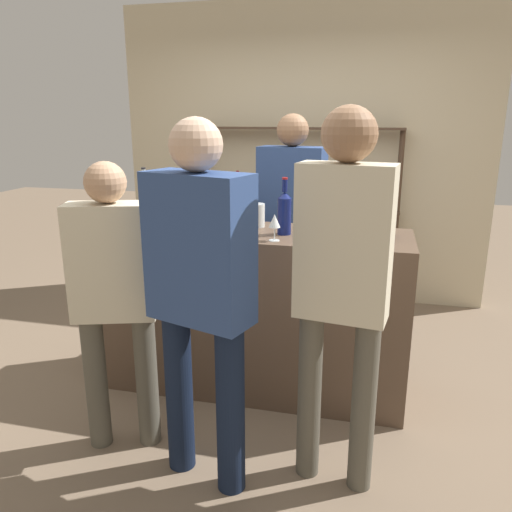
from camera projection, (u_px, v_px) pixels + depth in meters
name	position (u px, v px, depth m)	size (l,w,h in m)	color
ground_plane	(256.00, 383.00, 3.44)	(16.00, 16.00, 0.00)	#7A6651
bar_counter	(256.00, 311.00, 3.29)	(1.93, 0.61, 1.07)	brown
back_wall	(302.00, 156.00, 4.84)	(3.53, 0.12, 2.80)	beige
back_shelf	(298.00, 188.00, 4.75)	(1.89, 0.18, 1.67)	#4C3828
counter_bottle_0	(175.00, 205.00, 3.39)	(0.09, 0.09, 0.31)	silver
counter_bottle_1	(181.00, 209.00, 3.24)	(0.08, 0.08, 0.32)	#0F1956
counter_bottle_2	(145.00, 200.00, 3.43)	(0.08, 0.08, 0.37)	silver
counter_bottle_3	(389.00, 217.00, 2.96)	(0.08, 0.08, 0.32)	#0F1956
counter_bottle_4	(159.00, 202.00, 3.44)	(0.08, 0.08, 0.34)	silver
counter_bottle_5	(284.00, 212.00, 3.04)	(0.08, 0.08, 0.35)	#0F1956
wine_glass	(275.00, 222.00, 2.88)	(0.07, 0.07, 0.16)	silver
cork_jar	(257.00, 216.00, 3.26)	(0.11, 0.11, 0.15)	silver
customer_left	(114.00, 288.00, 2.58)	(0.46, 0.31, 1.57)	#575347
customer_right	(342.00, 273.00, 2.25)	(0.44, 0.24, 1.83)	#575347
customer_center	(200.00, 284.00, 2.28)	(0.53, 0.36, 1.78)	#121C33
server_behind_counter	(291.00, 215.00, 3.79)	(0.52, 0.28, 1.79)	#121C33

